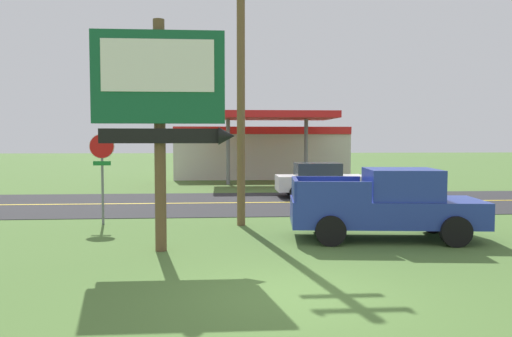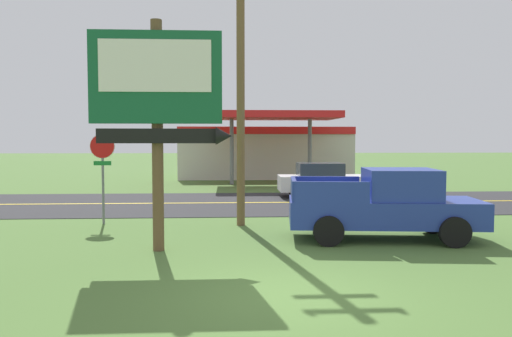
# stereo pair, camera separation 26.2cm
# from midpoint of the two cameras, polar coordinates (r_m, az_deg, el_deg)

# --- Properties ---
(ground_plane) EXTENTS (180.00, 180.00, 0.00)m
(ground_plane) POSITION_cam_midpoint_polar(r_m,az_deg,el_deg) (9.32, 2.79, -14.08)
(ground_plane) COLOR #4C7033
(road_asphalt) EXTENTS (140.00, 8.00, 0.02)m
(road_asphalt) POSITION_cam_midpoint_polar(r_m,az_deg,el_deg) (22.03, -1.27, -3.89)
(road_asphalt) COLOR #2B2B2D
(road_asphalt) RESTS_ON ground
(road_centre_line) EXTENTS (126.00, 0.20, 0.01)m
(road_centre_line) POSITION_cam_midpoint_polar(r_m,az_deg,el_deg) (22.02, -1.27, -3.85)
(road_centre_line) COLOR gold
(road_centre_line) RESTS_ON road_asphalt
(motel_sign) EXTENTS (3.44, 0.54, 5.70)m
(motel_sign) POSITION_cam_midpoint_polar(r_m,az_deg,el_deg) (12.64, -11.17, 7.89)
(motel_sign) COLOR brown
(motel_sign) RESTS_ON ground
(stop_sign) EXTENTS (0.80, 0.08, 2.95)m
(stop_sign) POSITION_cam_midpoint_polar(r_m,az_deg,el_deg) (17.16, -17.35, 0.66)
(stop_sign) COLOR slate
(stop_sign) RESTS_ON ground
(utility_pole) EXTENTS (1.64, 0.26, 9.09)m
(utility_pole) POSITION_cam_midpoint_polar(r_m,az_deg,el_deg) (16.36, -2.18, 10.46)
(utility_pole) COLOR brown
(utility_pole) RESTS_ON ground
(gas_station) EXTENTS (12.00, 11.50, 4.40)m
(gas_station) POSITION_cam_midpoint_polar(r_m,az_deg,el_deg) (36.69, 0.25, 2.05)
(gas_station) COLOR beige
(gas_station) RESTS_ON ground
(pickup_blue_parked_on_lawn) EXTENTS (5.38, 2.65, 1.96)m
(pickup_blue_parked_on_lawn) POSITION_cam_midpoint_polar(r_m,az_deg,el_deg) (14.54, 14.05, -3.96)
(pickup_blue_parked_on_lawn) COLOR #233893
(pickup_blue_parked_on_lawn) RESTS_ON ground
(car_white_near_lane) EXTENTS (4.20, 2.00, 1.64)m
(car_white_near_lane) POSITION_cam_midpoint_polar(r_m,az_deg,el_deg) (24.35, 6.87, -1.27)
(car_white_near_lane) COLOR silver
(car_white_near_lane) RESTS_ON ground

